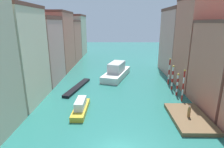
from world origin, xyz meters
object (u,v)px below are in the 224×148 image
Objects in this scene: mooring_pole_1 at (177,84)px; motorboat_0 at (81,107)px; mooring_pole_3 at (169,71)px; gondola_black at (78,87)px; vaporetto_white at (117,72)px; waterfront_dock at (189,118)px; person_on_dock at (189,112)px; mooring_pole_0 at (183,85)px; mooring_pole_2 at (172,77)px.

mooring_pole_1 is 0.65× the size of motorboat_0.
mooring_pole_1 is at bearing -92.62° from mooring_pole_3.
mooring_pole_3 is 0.53× the size of gondola_black.
mooring_pole_1 reaches higher than vaporetto_white.
waterfront_dock is 0.76× the size of gondola_black.
mooring_pole_3 reaches higher than waterfront_dock.
person_on_dock reaches higher than waterfront_dock.
mooring_pole_3 is (0.21, 8.39, 0.06)m from mooring_pole_0.
mooring_pole_1 is at bearing -10.28° from gondola_black.
person_on_dock is at bearing -95.95° from mooring_pole_3.
waterfront_dock is 21.08m from vaporetto_white.
motorboat_0 is at bearing -165.83° from mooring_pole_0.
mooring_pole_3 is 18.36m from gondola_black.
mooring_pole_2 is at bearing 90.69° from mooring_pole_1.
waterfront_dock is 1.48× the size of mooring_pole_0.
motorboat_0 is (-15.39, -6.29, -1.31)m from mooring_pole_1.
gondola_black is (-7.49, -7.52, -1.04)m from vaporetto_white.
person_on_dock is at bearing -35.27° from gondola_black.
gondola_black is at bearing -171.17° from mooring_pole_3.
mooring_pole_0 is (1.10, 5.83, 2.38)m from waterfront_dock.
mooring_pole_0 reaches higher than mooring_pole_1.
vaporetto_white is at bearing 115.10° from person_on_dock.
mooring_pole_0 reaches higher than mooring_pole_2.
mooring_pole_3 is (1.31, 14.22, 2.44)m from waterfront_dock.
mooring_pole_1 is 0.74× the size of mooring_pole_3.
mooring_pole_0 is (1.30, 6.06, 1.40)m from person_on_dock.
mooring_pole_2 is 17.88m from motorboat_0.
mooring_pole_3 is at bearing 84.74° from waterfront_dock.
person_on_dock is 0.30× the size of mooring_pole_0.
waterfront_dock is 8.47m from mooring_pole_1.
mooring_pole_0 is at bearing 77.92° from person_on_dock.
waterfront_dock is at bearing -34.44° from gondola_black.
mooring_pole_3 is at bearing 38.12° from motorboat_0.
vaporetto_white is 10.67m from gondola_black.
waterfront_dock is 11.18m from mooring_pole_2.
vaporetto_white is at bearing 128.07° from mooring_pole_0.
waterfront_dock is 1.02m from person_on_dock.
waterfront_dock is at bearing -95.25° from mooring_pole_2.
mooring_pole_3 is 0.44× the size of vaporetto_white.
gondola_black is at bearing 145.56° from waterfront_dock.
mooring_pole_1 reaches higher than gondola_black.
mooring_pole_1 is 0.84× the size of mooring_pole_2.
gondola_black is (-16.47, 11.65, -1.00)m from person_on_dock.
mooring_pole_2 is 13.01m from vaporetto_white.
mooring_pole_2 is 17.81m from gondola_black.
mooring_pole_2 reaches higher than motorboat_0.
waterfront_dock is 1.97× the size of mooring_pole_1.
mooring_pole_3 is 11.59m from vaporetto_white.
mooring_pole_0 is at bearing -51.93° from vaporetto_white.
mooring_pole_1 reaches higher than motorboat_0.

